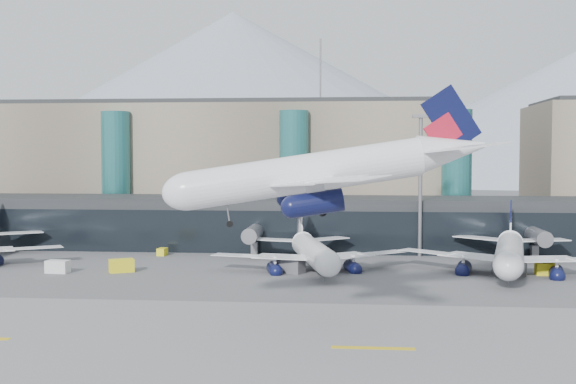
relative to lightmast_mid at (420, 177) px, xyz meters
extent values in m
plane|color=#515154|center=(-30.00, -48.00, -14.42)|extent=(900.00, 900.00, 0.00)
cube|color=slate|center=(-30.00, -63.00, -14.40)|extent=(400.00, 40.00, 0.04)
cube|color=gold|center=(-10.00, -63.00, -14.37)|extent=(8.00, 1.00, 0.02)
cube|color=black|center=(-30.00, 10.00, -9.42)|extent=(170.00, 18.00, 10.00)
cube|color=black|center=(-30.00, 1.10, -10.42)|extent=(170.00, 0.40, 8.00)
cylinder|color=slate|center=(-30.00, -1.00, -10.22)|extent=(2.80, 14.00, 2.80)
cube|color=slate|center=(-30.00, -1.00, -13.22)|extent=(1.20, 1.20, 2.40)
cylinder|color=slate|center=(20.00, -1.00, -10.22)|extent=(2.80, 14.00, 2.80)
cube|color=slate|center=(20.00, -1.00, -13.22)|extent=(1.20, 1.20, 2.40)
cube|color=gray|center=(-55.00, 42.00, 0.58)|extent=(130.00, 30.00, 30.00)
cube|color=black|center=(-55.00, 42.00, 16.08)|extent=(123.50, 28.00, 1.00)
cylinder|color=#276E6F|center=(-65.00, 26.00, -0.42)|extent=(6.40, 6.40, 28.00)
cylinder|color=#276E6F|center=(-25.00, 26.00, -0.42)|extent=(6.40, 6.40, 28.00)
cylinder|color=#276E6F|center=(10.00, 26.00, -0.42)|extent=(6.40, 6.40, 28.00)
cylinder|color=slate|center=(-20.00, 42.00, 23.58)|extent=(0.40, 0.40, 16.00)
cone|color=gray|center=(-90.00, 332.00, 40.58)|extent=(400.00, 400.00, 110.00)
cylinder|color=slate|center=(0.00, 0.00, -1.92)|extent=(0.70, 0.70, 25.00)
cube|color=slate|center=(0.00, 0.00, 10.88)|extent=(3.00, 1.20, 0.60)
cylinder|color=white|center=(-15.17, -52.88, 3.58)|extent=(25.70, 7.61, 4.20)
ellipsoid|color=white|center=(-27.73, -54.60, 3.58)|extent=(6.40, 4.96, 4.20)
cone|color=white|center=(0.98, -50.66, 3.79)|extent=(7.75, 5.15, 4.20)
cube|color=white|center=(-12.15, -61.61, 2.89)|extent=(14.99, 18.56, 0.21)
cylinder|color=#0C0F35|center=(-13.88, -59.65, 0.74)|extent=(5.34, 2.98, 2.31)
cube|color=white|center=(1.67, -55.69, 4.00)|extent=(8.45, 9.76, 0.17)
cube|color=white|center=(-14.61, -43.66, 2.89)|extent=(11.24, 19.13, 0.21)
cylinder|color=#0C0F35|center=(-15.75, -46.01, 0.74)|extent=(5.34, 2.98, 2.31)
cube|color=white|center=(0.29, -45.64, 4.00)|extent=(6.65, 10.09, 0.17)
cube|color=#0C0F35|center=(1.34, -50.61, 7.15)|extent=(6.25, 1.10, 7.40)
cube|color=#B4162C|center=(0.26, -50.76, 5.89)|extent=(4.20, 0.86, 4.04)
cylinder|color=slate|center=(-23.97, -54.09, 0.85)|extent=(0.17, 0.17, 3.36)
cylinder|color=black|center=(-23.97, -54.09, -0.62)|extent=(0.78, 0.37, 0.75)
cylinder|color=black|center=(-13.75, -55.23, -0.62)|extent=(1.00, 0.50, 0.96)
cylinder|color=black|center=(-14.44, -50.23, -0.62)|extent=(1.00, 0.50, 0.96)
cube|color=white|center=(-69.57, -14.29, -10.41)|extent=(18.81, 14.61, 0.21)
cube|color=white|center=(-74.99, -0.20, -9.29)|extent=(9.89, 8.28, 0.17)
cylinder|color=white|center=(-18.51, -17.00, -10.19)|extent=(8.83, 23.17, 3.80)
ellipsoid|color=white|center=(-15.94, -28.16, -10.19)|extent=(4.89, 6.03, 3.80)
cone|color=white|center=(-21.80, -2.65, -10.00)|extent=(5.16, 7.23, 3.80)
cube|color=white|center=(-10.90, -13.57, -10.82)|extent=(16.32, 14.44, 0.19)
cylinder|color=#0C0F35|center=(-12.52, -15.29, -12.75)|extent=(3.06, 4.93, 2.09)
cube|color=white|center=(-17.34, -1.62, -9.81)|extent=(8.57, 8.05, 0.15)
cube|color=white|center=(-26.85, -17.24, -10.82)|extent=(17.16, 8.86, 0.19)
cylinder|color=#0C0F35|center=(-24.64, -18.07, -12.75)|extent=(3.06, 4.93, 2.09)
cube|color=white|center=(-26.27, -3.67, -9.81)|extent=(9.07, 5.37, 0.15)
cube|color=slate|center=(-21.88, -2.33, -6.96)|extent=(1.49, 5.58, 6.68)
cube|color=white|center=(-21.66, -3.29, -8.10)|extent=(1.11, 3.76, 3.65)
cylinder|color=slate|center=(-16.71, -24.81, -12.66)|extent=(0.15, 0.15, 3.04)
cylinder|color=black|center=(-16.71, -24.81, -13.99)|extent=(0.39, 0.71, 0.67)
cylinder|color=black|center=(-16.51, -15.53, -13.99)|extent=(0.52, 0.92, 0.87)
cylinder|color=black|center=(-20.95, -16.55, -13.99)|extent=(0.52, 0.92, 0.87)
cylinder|color=white|center=(12.28, -17.00, -9.79)|extent=(9.48, 25.40, 4.16)
ellipsoid|color=white|center=(9.57, -29.25, -9.79)|extent=(5.32, 6.58, 4.16)
cone|color=white|center=(15.77, -1.25, -9.58)|extent=(5.61, 7.90, 4.16)
cube|color=white|center=(21.42, -17.19, -10.47)|extent=(18.82, 9.84, 0.21)
cylinder|color=#0C0F35|center=(19.01, -18.12, -12.59)|extent=(3.32, 5.39, 2.29)
cube|color=white|center=(20.67, -2.33, -9.37)|extent=(9.94, 5.95, 0.17)
cube|color=white|center=(3.92, -13.31, -10.47)|extent=(17.94, 15.74, 0.21)
cylinder|color=#0C0F35|center=(5.71, -15.18, -12.59)|extent=(3.32, 5.39, 2.29)
cube|color=white|center=(10.87, -0.16, -9.37)|extent=(9.42, 8.78, 0.17)
cube|color=#0C0F35|center=(15.85, -0.90, -6.25)|extent=(1.58, 6.12, 7.32)
cube|color=white|center=(15.61, -1.95, -7.50)|extent=(1.18, 4.12, 4.00)
cylinder|color=slate|center=(10.39, -25.58, -12.49)|extent=(0.17, 0.17, 3.33)
cylinder|color=black|center=(10.39, -25.58, -13.94)|extent=(0.42, 0.78, 0.74)
cylinder|color=black|center=(14.95, -16.49, -13.94)|extent=(0.57, 1.01, 0.95)
cylinder|color=black|center=(10.08, -15.41, -13.94)|extent=(0.57, 1.01, 0.95)
cube|color=silver|center=(-57.80, -23.44, -13.44)|extent=(3.64, 2.26, 1.96)
cube|color=yellow|center=(-46.72, -2.96, -13.75)|extent=(1.60, 2.43, 1.35)
cube|color=#525257|center=(-21.64, -20.02, -13.27)|extent=(4.67, 3.92, 2.30)
cube|color=yellow|center=(17.49, -18.63, -13.50)|extent=(3.26, 1.86, 1.84)
cube|color=silver|center=(-16.63, -14.36, -13.77)|extent=(1.85, 2.49, 1.30)
cube|color=yellow|center=(-48.12, -21.85, -13.39)|extent=(4.20, 3.49, 2.05)
camera|label=1|loc=(-11.87, -131.15, 4.05)|focal=45.00mm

